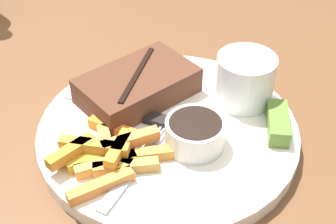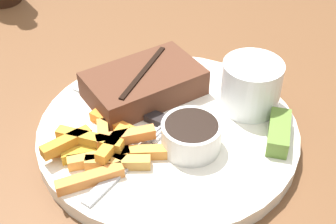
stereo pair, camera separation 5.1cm
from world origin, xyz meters
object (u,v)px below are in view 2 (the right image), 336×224
(dipping_sauce_cup, at_px, (191,135))
(fork_utensil, at_px, (126,166))
(dinner_plate, at_px, (168,132))
(steak_portion, at_px, (141,84))
(coleslaw_cup, at_px, (251,83))
(pickle_spear, at_px, (279,132))
(knife_utensil, at_px, (144,111))

(dipping_sauce_cup, distance_m, fork_utensil, 0.08)
(dinner_plate, xyz_separation_m, steak_portion, (-0.00, 0.06, 0.03))
(coleslaw_cup, xyz_separation_m, dipping_sauce_cup, (-0.09, -0.03, -0.02))
(coleslaw_cup, bearing_deg, dinner_plate, 174.34)
(dinner_plate, relative_size, dipping_sauce_cup, 4.61)
(dinner_plate, distance_m, steak_portion, 0.07)
(pickle_spear, bearing_deg, coleslaw_cup, 85.70)
(steak_portion, bearing_deg, pickle_spear, -53.93)
(knife_utensil, bearing_deg, dipping_sauce_cup, 164.42)
(dipping_sauce_cup, distance_m, pickle_spear, 0.10)
(steak_portion, height_order, knife_utensil, steak_portion)
(steak_portion, distance_m, fork_utensil, 0.12)
(fork_utensil, bearing_deg, dinner_plate, 0.00)
(coleslaw_cup, height_order, dipping_sauce_cup, coleslaw_cup)
(steak_portion, distance_m, pickle_spear, 0.17)
(coleslaw_cup, bearing_deg, pickle_spear, -94.30)
(steak_portion, relative_size, pickle_spear, 2.35)
(coleslaw_cup, height_order, knife_utensil, coleslaw_cup)
(fork_utensil, distance_m, knife_utensil, 0.09)
(dipping_sauce_cup, height_order, fork_utensil, dipping_sauce_cup)
(steak_portion, xyz_separation_m, pickle_spear, (0.10, -0.14, -0.01))
(pickle_spear, bearing_deg, steak_portion, 126.07)
(dipping_sauce_cup, relative_size, pickle_spear, 1.05)
(steak_portion, xyz_separation_m, fork_utensil, (-0.06, -0.10, -0.01))
(dipping_sauce_cup, relative_size, knife_utensil, 0.43)
(dinner_plate, distance_m, knife_utensil, 0.04)
(steak_portion, bearing_deg, dinner_plate, -86.66)
(pickle_spear, xyz_separation_m, knife_utensil, (-0.11, 0.11, -0.01))
(steak_portion, xyz_separation_m, dipping_sauce_cup, (0.01, -0.11, 0.00))
(fork_utensil, xyz_separation_m, knife_utensil, (0.05, 0.07, 0.00))
(knife_utensil, bearing_deg, pickle_spear, -165.33)
(pickle_spear, xyz_separation_m, fork_utensil, (-0.16, 0.04, -0.01))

